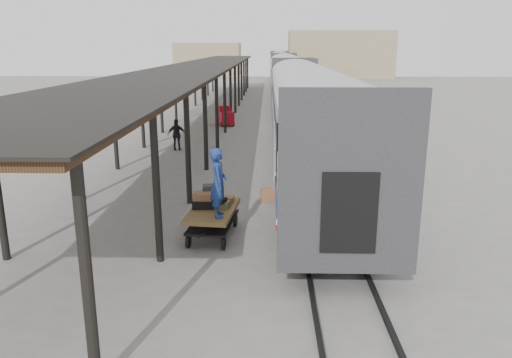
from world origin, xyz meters
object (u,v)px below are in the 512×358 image
object	(u,v)px
porter	(218,183)
pedestrian	(177,135)
baggage_cart	(213,216)
luggage_tug	(226,117)

from	to	relation	value
porter	pedestrian	distance (m)	13.72
baggage_cart	pedestrian	bearing A→B (deg)	110.90
baggage_cart	luggage_tug	world-z (taller)	luggage_tug
luggage_tug	pedestrian	world-z (taller)	pedestrian
pedestrian	luggage_tug	bearing A→B (deg)	-107.93
luggage_tug	porter	bearing A→B (deg)	-103.95
baggage_cart	porter	world-z (taller)	porter
luggage_tug	pedestrian	size ratio (longest dim) A/B	1.01
baggage_cart	luggage_tug	distance (m)	21.40
baggage_cart	porter	size ratio (longest dim) A/B	1.30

